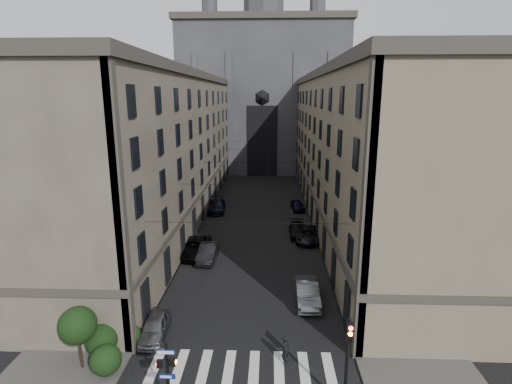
# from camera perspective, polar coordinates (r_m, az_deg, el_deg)

# --- Properties ---
(sidewalk_left) EXTENTS (7.00, 80.00, 0.15)m
(sidewalk_left) POSITION_cam_1_polar(r_m,az_deg,el_deg) (55.51, -10.67, -3.21)
(sidewalk_left) COLOR #383533
(sidewalk_left) RESTS_ON ground
(sidewalk_right) EXTENTS (7.00, 80.00, 0.15)m
(sidewalk_right) POSITION_cam_1_polar(r_m,az_deg,el_deg) (54.90, 11.29, -3.43)
(sidewalk_right) COLOR #383533
(sidewalk_right) RESTS_ON ground
(zebra_crossing) EXTENTS (11.00, 3.20, 0.01)m
(zebra_crossing) POSITION_cam_1_polar(r_m,az_deg,el_deg) (26.25, -2.07, -23.74)
(zebra_crossing) COLOR beige
(zebra_crossing) RESTS_ON ground
(building_left) EXTENTS (13.60, 60.60, 18.85)m
(building_left) POSITION_cam_1_polar(r_m,az_deg,el_deg) (54.34, -14.15, 6.26)
(building_left) COLOR #4A4339
(building_left) RESTS_ON ground
(building_right) EXTENTS (13.60, 60.60, 18.85)m
(building_right) POSITION_cam_1_polar(r_m,az_deg,el_deg) (53.54, 14.87, 6.11)
(building_right) COLOR brown
(building_right) RESTS_ON ground
(gothic_tower) EXTENTS (35.00, 23.00, 58.00)m
(gothic_tower) POSITION_cam_1_polar(r_m,az_deg,el_deg) (90.79, 1.05, 14.81)
(gothic_tower) COLOR #2D2D33
(gothic_tower) RESTS_ON ground
(pedestrian_signal_left) EXTENTS (1.02, 0.38, 4.00)m
(pedestrian_signal_left) POSITION_cam_1_polar(r_m,az_deg,el_deg) (22.60, -12.57, -23.77)
(pedestrian_signal_left) COLOR black
(pedestrian_signal_left) RESTS_ON ground
(traffic_light_right) EXTENTS (0.34, 0.50, 5.20)m
(traffic_light_right) POSITION_cam_1_polar(r_m,az_deg,el_deg) (22.13, 12.98, -21.60)
(traffic_light_right) COLOR black
(traffic_light_right) RESTS_ON ground
(shrub_cluster) EXTENTS (3.90, 4.40, 3.90)m
(shrub_cluster) POSITION_cam_1_polar(r_m,az_deg,el_deg) (27.19, -21.85, -18.77)
(shrub_cluster) COLOR black
(shrub_cluster) RESTS_ON sidewalk_left
(tram_wires) EXTENTS (14.00, 60.00, 0.43)m
(tram_wires) POSITION_cam_1_polar(r_m,az_deg,el_deg) (52.18, 0.24, 4.06)
(tram_wires) COLOR black
(tram_wires) RESTS_ON ground
(car_left_near) EXTENTS (1.93, 4.31, 1.44)m
(car_left_near) POSITION_cam_1_polar(r_m,az_deg,el_deg) (29.28, -14.24, -18.14)
(car_left_near) COLOR slate
(car_left_near) RESTS_ON ground
(car_left_midnear) EXTENTS (1.82, 4.85, 1.58)m
(car_left_midnear) POSITION_cam_1_polar(r_m,az_deg,el_deg) (40.25, -6.87, -8.57)
(car_left_midnear) COLOR black
(car_left_midnear) RESTS_ON ground
(car_left_midfar) EXTENTS (2.81, 5.90, 1.63)m
(car_left_midfar) POSITION_cam_1_polar(r_m,az_deg,el_deg) (41.59, -8.59, -7.84)
(car_left_midfar) COLOR black
(car_left_midfar) RESTS_ON ground
(car_left_far) EXTENTS (2.55, 5.72, 1.63)m
(car_left_far) POSITION_cam_1_polar(r_m,az_deg,el_deg) (56.41, -5.64, -1.98)
(car_left_far) COLOR black
(car_left_far) RESTS_ON ground
(car_right_near) EXTENTS (1.79, 5.02, 1.65)m
(car_right_near) POSITION_cam_1_polar(r_m,az_deg,el_deg) (32.65, 7.31, -14.05)
(car_right_near) COLOR slate
(car_right_near) RESTS_ON ground
(car_right_midnear) EXTENTS (3.10, 5.65, 1.50)m
(car_right_midnear) POSITION_cam_1_polar(r_m,az_deg,el_deg) (45.43, 7.39, -6.01)
(car_right_midnear) COLOR black
(car_right_midnear) RESTS_ON ground
(car_right_midfar) EXTENTS (2.08, 4.97, 1.43)m
(car_right_midfar) POSITION_cam_1_polar(r_m,az_deg,el_deg) (46.75, 6.02, -5.44)
(car_right_midfar) COLOR black
(car_right_midfar) RESTS_ON ground
(car_right_far) EXTENTS (2.11, 4.29, 1.41)m
(car_right_far) POSITION_cam_1_polar(r_m,az_deg,el_deg) (57.15, 5.96, -1.90)
(car_right_far) COLOR black
(car_right_far) RESTS_ON ground
(pedestrian) EXTENTS (0.63, 0.78, 1.83)m
(pedestrian) POSITION_cam_1_polar(r_m,az_deg,el_deg) (26.10, 4.28, -21.53)
(pedestrian) COLOR black
(pedestrian) RESTS_ON ground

